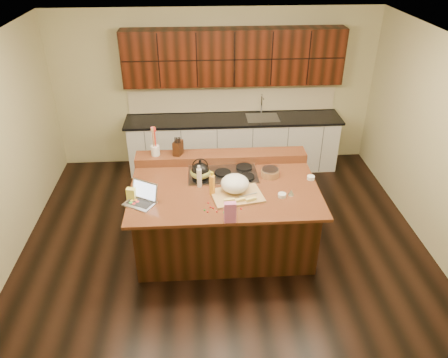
{
  "coord_description": "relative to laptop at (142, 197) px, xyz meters",
  "views": [
    {
      "loc": [
        -0.31,
        -4.75,
        3.85
      ],
      "look_at": [
        0.0,
        0.05,
        1.0
      ],
      "focal_mm": 35.0,
      "sensor_mm": 36.0,
      "label": 1
    }
  ],
  "objects": [
    {
      "name": "ramekin_c",
      "position": [
        1.67,
        0.55,
        -0.04
      ],
      "size": [
        0.11,
        0.11,
        0.04
      ],
      "primitive_type": "cylinder",
      "rotation": [
        0.0,
        0.0,
        0.09
      ],
      "color": "white",
      "rests_on": "island"
    },
    {
      "name": "pink_bag",
      "position": [
        1.03,
        -0.46,
        0.06
      ],
      "size": [
        0.14,
        0.07,
        0.25
      ],
      "primitive_type": "cube",
      "rotation": [
        0.0,
        0.0,
        0.02
      ],
      "color": "pink",
      "rests_on": "island"
    },
    {
      "name": "package_box",
      "position": [
        -0.14,
        0.08,
        0.01
      ],
      "size": [
        0.12,
        0.09,
        0.15
      ],
      "primitive_type": "cube",
      "rotation": [
        0.0,
        0.0,
        -0.2
      ],
      "color": "#EFE454",
      "rests_on": "island"
    },
    {
      "name": "cooktop",
      "position": [
        1.01,
        0.6,
        -0.05
      ],
      "size": [
        0.92,
        0.52,
        0.05
      ],
      "color": "gray",
      "rests_on": "island"
    },
    {
      "name": "island",
      "position": [
        1.01,
        0.3,
        -0.52
      ],
      "size": [
        2.4,
        1.6,
        0.92
      ],
      "color": "black",
      "rests_on": "ground"
    },
    {
      "name": "knife_block",
      "position": [
        0.41,
        1.0,
        0.15
      ],
      "size": [
        0.15,
        0.19,
        0.2
      ],
      "primitive_type": "cube",
      "rotation": [
        0.0,
        0.0,
        -0.37
      ],
      "color": "black",
      "rests_on": "back_ledge"
    },
    {
      "name": "back_ledge",
      "position": [
        1.01,
        1.0,
        -0.01
      ],
      "size": [
        2.4,
        0.3,
        0.12
      ],
      "primitive_type": "cube",
      "color": "black",
      "rests_on": "island"
    },
    {
      "name": "gumdrop_1",
      "position": [
        1.11,
        -0.3,
        -0.06
      ],
      "size": [
        0.02,
        0.02,
        0.02
      ],
      "primitive_type": "ellipsoid",
      "color": "#198C26",
      "rests_on": "island"
    },
    {
      "name": "gumdrop_8",
      "position": [
        0.78,
        -0.27,
        -0.06
      ],
      "size": [
        0.02,
        0.02,
        0.02
      ],
      "primitive_type": "ellipsoid",
      "color": "red",
      "rests_on": "island"
    },
    {
      "name": "gumdrop_3",
      "position": [
        0.97,
        -0.29,
        -0.06
      ],
      "size": [
        0.02,
        0.02,
        0.02
      ],
      "primitive_type": "ellipsoid",
      "color": "#198C26",
      "rests_on": "island"
    },
    {
      "name": "ramekin_b",
      "position": [
        2.16,
        0.41,
        -0.04
      ],
      "size": [
        0.12,
        0.12,
        0.04
      ],
      "primitive_type": "cylinder",
      "rotation": [
        0.0,
        0.0,
        0.19
      ],
      "color": "white",
      "rests_on": "island"
    },
    {
      "name": "wooden_tray",
      "position": [
        1.14,
        0.11,
        0.04
      ],
      "size": [
        0.68,
        0.54,
        0.25
      ],
      "rotation": [
        0.0,
        0.0,
        0.19
      ],
      "color": "tan",
      "rests_on": "island"
    },
    {
      "name": "ramekin_a",
      "position": [
        1.71,
        0.01,
        -0.04
      ],
      "size": [
        0.11,
        0.11,
        0.04
      ],
      "primitive_type": "cylinder",
      "rotation": [
        0.0,
        0.0,
        -0.14
      ],
      "color": "white",
      "rests_on": "island"
    },
    {
      "name": "strainer_bowl",
      "position": [
        1.64,
        0.52,
        -0.02
      ],
      "size": [
        0.26,
        0.26,
        0.09
      ],
      "primitive_type": "cylinder",
      "rotation": [
        0.0,
        0.0,
        0.08
      ],
      "color": "#996B3F",
      "rests_on": "island"
    },
    {
      "name": "gumdrop_9",
      "position": [
        0.91,
        -0.1,
        -0.06
      ],
      "size": [
        0.02,
        0.02,
        0.02
      ],
      "primitive_type": "ellipsoid",
      "color": "#198C26",
      "rests_on": "island"
    },
    {
      "name": "gumdrop_6",
      "position": [
        0.89,
        -0.27,
        -0.06
      ],
      "size": [
        0.02,
        0.02,
        0.02
      ],
      "primitive_type": "ellipsoid",
      "color": "red",
      "rests_on": "island"
    },
    {
      "name": "gumdrop_5",
      "position": [
        0.75,
        -0.23,
        -0.06
      ],
      "size": [
        0.02,
        0.02,
        0.02
      ],
      "primitive_type": "ellipsoid",
      "color": "#198C26",
      "rests_on": "island"
    },
    {
      "name": "utensil_crock",
      "position": [
        0.1,
        1.0,
        0.12
      ],
      "size": [
        0.14,
        0.14,
        0.14
      ],
      "primitive_type": "cylinder",
      "rotation": [
        0.0,
        0.0,
        -0.2
      ],
      "color": "white",
      "rests_on": "back_ledge"
    },
    {
      "name": "green_bowl",
      "position": [
        0.71,
        0.47,
        0.05
      ],
      "size": [
        0.3,
        0.3,
        0.15
      ],
      "primitive_type": "ellipsoid",
      "rotation": [
        0.0,
        0.0,
        -0.15
      ],
      "color": "olive",
      "rests_on": "cooktop"
    },
    {
      "name": "gumdrop_4",
      "position": [
        1.18,
        -0.23,
        -0.06
      ],
      "size": [
        0.02,
        0.02,
        0.02
      ],
      "primitive_type": "ellipsoid",
      "color": "red",
      "rests_on": "island"
    },
    {
      "name": "gumdrop_7",
      "position": [
        0.98,
        -0.32,
        -0.06
      ],
      "size": [
        0.02,
        0.02,
        0.02
      ],
      "primitive_type": "ellipsoid",
      "color": "#198C26",
      "rests_on": "island"
    },
    {
      "name": "kitchen_timer",
      "position": [
        1.83,
        0.05,
        -0.03
      ],
      "size": [
        0.09,
        0.09,
        0.07
      ],
      "primitive_type": "cone",
      "rotation": [
        0.0,
        0.0,
        0.07
      ],
      "color": "silver",
      "rests_on": "island"
    },
    {
      "name": "gumdrop_10",
      "position": [
        0.85,
        -0.2,
        -0.06
      ],
      "size": [
        0.02,
        0.02,
        0.02
      ],
      "primitive_type": "ellipsoid",
      "color": "red",
      "rests_on": "island"
    },
    {
      "name": "gumdrop_11",
      "position": [
        0.99,
        -0.13,
        -0.06
      ],
      "size": [
        0.02,
        0.02,
        0.02
      ],
      "primitive_type": "ellipsoid",
      "color": "#198C26",
      "rests_on": "island"
    },
    {
      "name": "back_counter",
      "position": [
        1.31,
        2.52,
        -0.0
      ],
      "size": [
        3.7,
        0.66,
        2.4
      ],
      "color": "silver",
      "rests_on": "ground"
    },
    {
      "name": "kettle",
      "position": [
        0.71,
        0.47,
        0.08
      ],
      "size": [
        0.28,
        0.28,
        0.21
      ],
      "primitive_type": "ellipsoid",
      "rotation": [
        0.0,
        0.0,
        0.22
      ],
      "color": "black",
      "rests_on": "cooktop"
    },
    {
      "name": "room",
      "position": [
        1.01,
        0.3,
        0.36
      ],
      "size": [
        5.52,
        5.02,
        2.72
      ],
      "color": "black",
      "rests_on": "ground"
    },
    {
      "name": "gumdrop_2",
      "position": [
        0.82,
        -0.17,
        -0.06
      ],
      "size": [
        0.02,
        0.02,
        0.02
      ],
      "primitive_type": "ellipsoid",
      "color": "red",
      "rests_on": "island"
    },
    {
      "name": "candy_plate",
      "position": [
        -0.1,
        -0.02,
        -0.06
      ],
      "size": [
        0.24,
        0.24,
        0.01
      ],
      "primitive_type": "cylinder",
      "rotation": [
        0.0,
        0.0,
        -0.41
      ],
      "color": "white",
      "rests_on": "island"
    },
    {
      "name": "gumdrop_0",
      "position": [
        0.79,
        -0.08,
        -0.06
      ],
      "size": [
        0.02,
        0.02,
        0.02
      ],
      "primitive_type": "ellipsoid",
      "color": "red",
      "rests_on": "island"
    },
    {
      "name": "oil_bottle",
      "position": [
        0.85,
        0.12,
        0.07
      ],
      "size": [
        0.09,
        0.09,
        0.27
      ],
      "primitive_type": "cylinder",
      "rotation": [
        0.0,
        0.0,
        0.38
      ],
      "color": "#F4A12B",
      "rests_on": "island"
    },
    {
      "name": "vinegar_bottle",
      "position": [
        0.7,
        0.32,
        0.06
      ],
      "size": [
        0.07,
        0.07,
        0.25
      ],
      "primitive_type": "cylinder",
      "rotation": [
        0.0,
        0.0,
        -0.19
      ],
      "color": "silver",
      "rests_on": "island"
    },
    {
      "name": "laptop",
      "position": [
        0.0,
        0.0,
        0.0
      ],
      "size": [
        0.45,
        0.42,
        0.25
      ],
      "rotation": [
        0.0,
        0.0,
        -0.53
      ],
      "color": "#B7B7BC",
      "rests_on": "island"
    }
  ]
}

